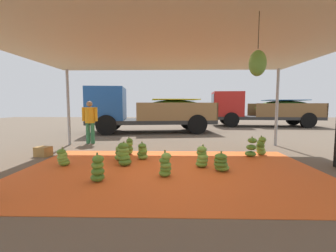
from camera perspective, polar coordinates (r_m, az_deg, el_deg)
ground_plane at (r=8.05m, az=0.83°, el=-5.21°), size 40.00×40.00×0.00m
tarp_orange at (r=5.13m, az=0.49°, el=-11.25°), size 6.69×4.25×0.01m
tent_canopy at (r=4.99m, az=0.58°, el=20.05°), size 8.00×7.00×2.82m
banana_bunch_0 at (r=6.02m, az=-25.08°, el=-7.32°), size 0.34×0.33×0.46m
banana_bunch_1 at (r=6.77m, az=-9.83°, el=-5.22°), size 0.32×0.33×0.52m
banana_bunch_2 at (r=5.40m, az=8.62°, el=-7.85°), size 0.40×0.39×0.54m
banana_bunch_4 at (r=6.83m, az=20.33°, el=-5.25°), size 0.42×0.42×0.58m
banana_bunch_5 at (r=5.16m, az=13.30°, el=-9.05°), size 0.46×0.46×0.45m
banana_bunch_6 at (r=4.56m, az=-17.37°, el=-10.39°), size 0.35×0.35×0.56m
banana_bunch_7 at (r=6.12m, az=-6.49°, el=-6.50°), size 0.39×0.38×0.49m
banana_bunch_8 at (r=6.11m, az=-11.85°, el=-6.77°), size 0.42×0.42×0.43m
banana_bunch_9 at (r=7.18m, az=22.51°, el=-4.77°), size 0.33×0.33×0.57m
banana_bunch_10 at (r=5.60m, az=-11.11°, el=-7.13°), size 0.41×0.41×0.59m
banana_bunch_11 at (r=4.64m, az=-0.67°, el=-9.95°), size 0.33×0.36×0.55m
cargo_truck_main at (r=12.30m, az=-5.40°, el=4.02°), size 6.88×3.28×2.40m
cargo_truck_far at (r=17.11m, az=22.32°, el=4.02°), size 7.30×2.83×2.40m
worker_0 at (r=9.09m, az=-19.17°, el=1.72°), size 0.60×0.36×1.63m
crate_1 at (r=7.45m, az=-29.06°, el=-5.66°), size 0.47×0.42×0.27m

